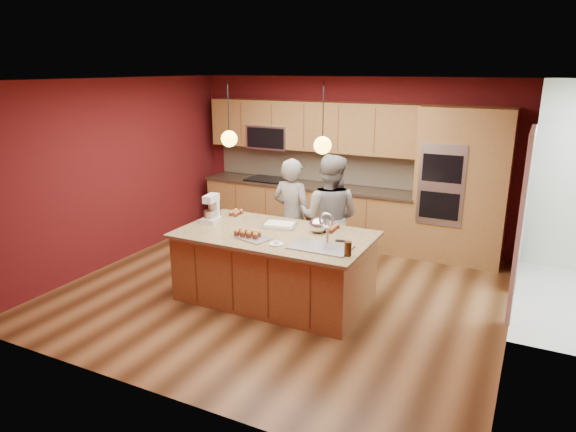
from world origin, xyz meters
The scene contains 24 objects.
floor centered at (0.00, 0.00, 0.00)m, with size 5.50×5.50×0.00m, color #422712.
ceiling centered at (0.00, 0.00, 2.70)m, with size 5.50×5.50×0.00m, color silver.
wall_back centered at (0.00, 2.50, 1.35)m, with size 5.50×5.50×0.00m, color #551216.
wall_front centered at (0.00, -2.50, 1.35)m, with size 5.50×5.50×0.00m, color #551216.
wall_left centered at (-2.75, 0.00, 1.35)m, with size 5.00×5.00×0.00m, color #551216.
wall_right centered at (2.75, 0.00, 1.35)m, with size 5.00×5.00×0.00m, color #551216.
cabinet_run centered at (-0.68, 2.25, 0.98)m, with size 3.74×0.64×2.30m.
oven_column centered at (1.85, 2.19, 1.15)m, with size 1.30×0.62×2.30m.
doorway_trim centered at (2.73, 0.80, 1.05)m, with size 0.08×1.11×2.20m, color silver, non-canonical shape.
pendant_left centered at (-0.61, -0.26, 2.00)m, with size 0.20×0.20×0.80m.
pendant_right centered at (0.63, -0.26, 2.00)m, with size 0.20×0.20×0.80m.
island centered at (0.03, -0.26, 0.45)m, with size 2.38×1.34×1.26m.
person_left centered at (-0.19, 0.66, 0.82)m, with size 0.60×0.39×1.65m, color black.
person_right centered at (0.37, 0.66, 0.87)m, with size 0.85×0.66×1.74m, color slate.
stand_mixer centered at (-0.96, -0.20, 1.03)m, with size 0.22×0.28×0.36m.
sheet_cake centered at (-0.05, 0.00, 0.90)m, with size 0.46×0.37×0.05m.
cooling_rack centered at (-0.11, -0.57, 0.89)m, with size 0.38×0.27×0.02m, color #B8BAC0.
mixing_bowl centered at (0.48, 0.01, 0.97)m, with size 0.23×0.23×0.19m, color silver.
plate centered at (0.23, -0.63, 0.88)m, with size 0.17×0.17×0.01m, color white.
tumbler centered at (1.09, -0.60, 0.96)m, with size 0.08×0.08×0.16m, color #3C220B.
phone centered at (0.85, -0.19, 0.88)m, with size 0.12×0.06×0.01m, color black.
cupcakes_left centered at (-0.85, 0.22, 0.91)m, with size 0.15×0.22×0.07m, color #BA773A, non-canonical shape.
cupcakes_rack centered at (-0.20, -0.55, 0.93)m, with size 0.34×0.17×0.08m, color #BA773A, non-canonical shape.
cupcakes_right centered at (0.60, 0.16, 0.91)m, with size 0.14×0.29×0.06m, color #BA773A, non-canonical shape.
Camera 1 is at (2.82, -5.57, 2.85)m, focal length 32.00 mm.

